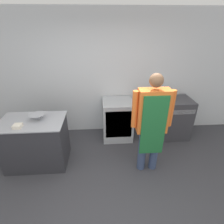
{
  "coord_description": "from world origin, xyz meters",
  "views": [
    {
      "loc": [
        -0.11,
        -1.58,
        2.39
      ],
      "look_at": [
        0.08,
        1.2,
        0.97
      ],
      "focal_mm": 28.0,
      "sensor_mm": 36.0,
      "label": 1
    }
  ],
  "objects_px": {
    "fridge_unit": "(117,119)",
    "person_cook": "(152,120)",
    "stove": "(171,118)",
    "plastic_tub": "(18,126)",
    "mixing_bowl": "(38,117)",
    "stock_pot": "(165,92)"
  },
  "relations": [
    {
      "from": "mixing_bowl",
      "to": "stove",
      "type": "bearing_deg",
      "value": 14.34
    },
    {
      "from": "stove",
      "to": "fridge_unit",
      "type": "height_order",
      "value": "stove"
    },
    {
      "from": "mixing_bowl",
      "to": "stock_pot",
      "type": "relative_size",
      "value": 1.02
    },
    {
      "from": "fridge_unit",
      "to": "plastic_tub",
      "type": "bearing_deg",
      "value": -150.69
    },
    {
      "from": "stove",
      "to": "plastic_tub",
      "type": "distance_m",
      "value": 3.11
    },
    {
      "from": "person_cook",
      "to": "plastic_tub",
      "type": "distance_m",
      "value": 2.15
    },
    {
      "from": "fridge_unit",
      "to": "stock_pot",
      "type": "xyz_separation_m",
      "value": [
        1.05,
        0.09,
        0.61
      ]
    },
    {
      "from": "stock_pot",
      "to": "person_cook",
      "type": "bearing_deg",
      "value": -118.0
    },
    {
      "from": "person_cook",
      "to": "mixing_bowl",
      "type": "height_order",
      "value": "person_cook"
    },
    {
      "from": "fridge_unit",
      "to": "person_cook",
      "type": "height_order",
      "value": "person_cook"
    },
    {
      "from": "person_cook",
      "to": "plastic_tub",
      "type": "relative_size",
      "value": 13.77
    },
    {
      "from": "stove",
      "to": "mixing_bowl",
      "type": "height_order",
      "value": "mixing_bowl"
    },
    {
      "from": "mixing_bowl",
      "to": "plastic_tub",
      "type": "bearing_deg",
      "value": -134.21
    },
    {
      "from": "stove",
      "to": "mixing_bowl",
      "type": "bearing_deg",
      "value": -165.66
    },
    {
      "from": "fridge_unit",
      "to": "stock_pot",
      "type": "relative_size",
      "value": 3.43
    },
    {
      "from": "person_cook",
      "to": "plastic_tub",
      "type": "bearing_deg",
      "value": 177.34
    },
    {
      "from": "stove",
      "to": "plastic_tub",
      "type": "relative_size",
      "value": 7.3
    },
    {
      "from": "stove",
      "to": "person_cook",
      "type": "distance_m",
      "value": 1.41
    },
    {
      "from": "fridge_unit",
      "to": "mixing_bowl",
      "type": "relative_size",
      "value": 3.36
    },
    {
      "from": "fridge_unit",
      "to": "person_cook",
      "type": "relative_size",
      "value": 0.51
    },
    {
      "from": "fridge_unit",
      "to": "mixing_bowl",
      "type": "xyz_separation_m",
      "value": [
        -1.46,
        -0.71,
        0.51
      ]
    },
    {
      "from": "stove",
      "to": "plastic_tub",
      "type": "bearing_deg",
      "value": -162.28
    }
  ]
}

